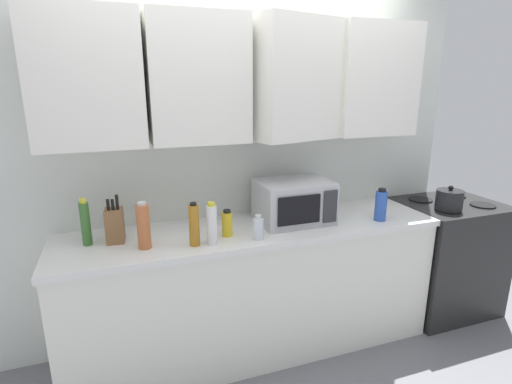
{
  "coord_description": "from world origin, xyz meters",
  "views": [
    {
      "loc": [
        -0.8,
        -2.59,
        1.81
      ],
      "look_at": [
        0.03,
        -0.25,
        1.12
      ],
      "focal_mm": 27.8,
      "sensor_mm": 36.0,
      "label": 1
    }
  ],
  "objects_px": {
    "bottle_white_jar": "(212,224)",
    "bottle_clear_tall": "(258,228)",
    "bottle_yellow_mustard": "(227,224)",
    "stove_range": "(444,256)",
    "bottle_amber_vinegar": "(194,225)",
    "kettle": "(449,200)",
    "bottle_blue_cleaner": "(381,205)",
    "knife_block": "(115,225)",
    "bottle_spice_jar": "(143,226)",
    "bottle_green_oil": "(85,223)",
    "microwave": "(294,201)"
  },
  "relations": [
    {
      "from": "bottle_spice_jar",
      "to": "bottle_green_oil",
      "type": "xyz_separation_m",
      "value": [
        -0.31,
        0.16,
        0.0
      ]
    },
    {
      "from": "bottle_yellow_mustard",
      "to": "stove_range",
      "type": "bearing_deg",
      "value": 2.29
    },
    {
      "from": "bottle_yellow_mustard",
      "to": "bottle_amber_vinegar",
      "type": "distance_m",
      "value": 0.23
    },
    {
      "from": "bottle_clear_tall",
      "to": "bottle_amber_vinegar",
      "type": "relative_size",
      "value": 0.6
    },
    {
      "from": "kettle",
      "to": "bottle_blue_cleaner",
      "type": "bearing_deg",
      "value": -179.41
    },
    {
      "from": "bottle_amber_vinegar",
      "to": "kettle",
      "type": "bearing_deg",
      "value": 0.32
    },
    {
      "from": "knife_block",
      "to": "bottle_white_jar",
      "type": "relative_size",
      "value": 1.13
    },
    {
      "from": "knife_block",
      "to": "bottle_amber_vinegar",
      "type": "relative_size",
      "value": 1.11
    },
    {
      "from": "stove_range",
      "to": "bottle_amber_vinegar",
      "type": "bearing_deg",
      "value": -175.8
    },
    {
      "from": "stove_range",
      "to": "bottle_clear_tall",
      "type": "bearing_deg",
      "value": -173.67
    },
    {
      "from": "bottle_blue_cleaner",
      "to": "bottle_spice_jar",
      "type": "distance_m",
      "value": 1.55
    },
    {
      "from": "bottle_blue_cleaner",
      "to": "bottle_white_jar",
      "type": "xyz_separation_m",
      "value": [
        -1.18,
        -0.02,
        0.02
      ]
    },
    {
      "from": "kettle",
      "to": "bottle_yellow_mustard",
      "type": "xyz_separation_m",
      "value": [
        -1.66,
        0.07,
        -0.0
      ]
    },
    {
      "from": "knife_block",
      "to": "bottle_amber_vinegar",
      "type": "distance_m",
      "value": 0.48
    },
    {
      "from": "bottle_yellow_mustard",
      "to": "bottle_green_oil",
      "type": "relative_size",
      "value": 0.6
    },
    {
      "from": "knife_block",
      "to": "bottle_green_oil",
      "type": "xyz_separation_m",
      "value": [
        -0.16,
        0.0,
        0.03
      ]
    },
    {
      "from": "bottle_clear_tall",
      "to": "bottle_amber_vinegar",
      "type": "bearing_deg",
      "value": 174.66
    },
    {
      "from": "bottle_clear_tall",
      "to": "knife_block",
      "type": "bearing_deg",
      "value": 162.9
    },
    {
      "from": "bottle_clear_tall",
      "to": "microwave",
      "type": "bearing_deg",
      "value": 33.22
    },
    {
      "from": "microwave",
      "to": "bottle_spice_jar",
      "type": "relative_size",
      "value": 1.76
    },
    {
      "from": "stove_range",
      "to": "bottle_spice_jar",
      "type": "xyz_separation_m",
      "value": [
        -2.33,
        -0.09,
        0.58
      ]
    },
    {
      "from": "bottle_spice_jar",
      "to": "bottle_amber_vinegar",
      "type": "bearing_deg",
      "value": -11.48
    },
    {
      "from": "knife_block",
      "to": "bottle_white_jar",
      "type": "xyz_separation_m",
      "value": [
        0.53,
        -0.23,
        0.02
      ]
    },
    {
      "from": "bottle_white_jar",
      "to": "bottle_clear_tall",
      "type": "bearing_deg",
      "value": -4.21
    },
    {
      "from": "bottle_blue_cleaner",
      "to": "knife_block",
      "type": "bearing_deg",
      "value": 173.03
    },
    {
      "from": "stove_range",
      "to": "bottle_spice_jar",
      "type": "bearing_deg",
      "value": -177.67
    },
    {
      "from": "stove_range",
      "to": "bottle_white_jar",
      "type": "bearing_deg",
      "value": -175.16
    },
    {
      "from": "stove_range",
      "to": "bottle_white_jar",
      "type": "xyz_separation_m",
      "value": [
        -1.95,
        -0.17,
        0.57
      ]
    },
    {
      "from": "stove_range",
      "to": "bottle_blue_cleaner",
      "type": "xyz_separation_m",
      "value": [
        -0.77,
        -0.15,
        0.55
      ]
    },
    {
      "from": "stove_range",
      "to": "bottle_clear_tall",
      "type": "xyz_separation_m",
      "value": [
        -1.67,
        -0.19,
        0.52
      ]
    },
    {
      "from": "bottle_yellow_mustard",
      "to": "microwave",
      "type": "bearing_deg",
      "value": 12.18
    },
    {
      "from": "stove_range",
      "to": "kettle",
      "type": "xyz_separation_m",
      "value": [
        -0.17,
        -0.14,
        0.53
      ]
    },
    {
      "from": "stove_range",
      "to": "bottle_clear_tall",
      "type": "distance_m",
      "value": 1.76
    },
    {
      "from": "kettle",
      "to": "bottle_green_oil",
      "type": "height_order",
      "value": "bottle_green_oil"
    },
    {
      "from": "bottle_yellow_mustard",
      "to": "bottle_spice_jar",
      "type": "distance_m",
      "value": 0.5
    },
    {
      "from": "bottle_spice_jar",
      "to": "bottle_green_oil",
      "type": "bearing_deg",
      "value": 152.48
    },
    {
      "from": "bottle_yellow_mustard",
      "to": "bottle_white_jar",
      "type": "xyz_separation_m",
      "value": [
        -0.12,
        -0.09,
        0.04
      ]
    },
    {
      "from": "bottle_spice_jar",
      "to": "kettle",
      "type": "bearing_deg",
      "value": -1.21
    },
    {
      "from": "bottle_amber_vinegar",
      "to": "bottle_spice_jar",
      "type": "bearing_deg",
      "value": 168.52
    },
    {
      "from": "bottle_blue_cleaner",
      "to": "kettle",
      "type": "bearing_deg",
      "value": 0.59
    },
    {
      "from": "bottle_green_oil",
      "to": "knife_block",
      "type": "bearing_deg",
      "value": -1.64
    },
    {
      "from": "stove_range",
      "to": "kettle",
      "type": "distance_m",
      "value": 0.58
    },
    {
      "from": "knife_block",
      "to": "bottle_yellow_mustard",
      "type": "distance_m",
      "value": 0.66
    },
    {
      "from": "stove_range",
      "to": "bottle_white_jar",
      "type": "height_order",
      "value": "bottle_white_jar"
    },
    {
      "from": "stove_range",
      "to": "bottle_amber_vinegar",
      "type": "height_order",
      "value": "bottle_amber_vinegar"
    },
    {
      "from": "bottle_green_oil",
      "to": "bottle_white_jar",
      "type": "xyz_separation_m",
      "value": [
        0.68,
        -0.23,
        -0.01
      ]
    },
    {
      "from": "bottle_clear_tall",
      "to": "bottle_blue_cleaner",
      "type": "bearing_deg",
      "value": 2.51
    },
    {
      "from": "bottle_blue_cleaner",
      "to": "bottle_amber_vinegar",
      "type": "distance_m",
      "value": 1.28
    },
    {
      "from": "microwave",
      "to": "knife_block",
      "type": "height_order",
      "value": "knife_block"
    },
    {
      "from": "bottle_yellow_mustard",
      "to": "bottle_spice_jar",
      "type": "bearing_deg",
      "value": -177.56
    }
  ]
}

